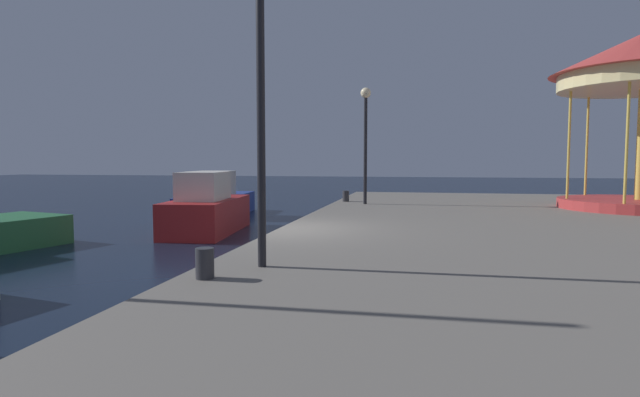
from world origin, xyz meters
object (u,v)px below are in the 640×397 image
(motorboat_blue, at_px, (216,199))
(bollard_south, at_px, (205,263))
(motorboat_red, at_px, (207,210))
(bollard_center, at_px, (346,196))
(lamp_post_mid_promenade, at_px, (260,42))
(lamp_post_far_end, at_px, (366,124))

(motorboat_blue, distance_m, bollard_south, 15.06)
(motorboat_red, distance_m, bollard_center, 5.25)
(motorboat_red, xyz_separation_m, lamp_post_mid_promenade, (4.53, -8.29, 3.24))
(motorboat_blue, xyz_separation_m, bollard_center, (5.69, -1.36, 0.31))
(motorboat_red, height_order, lamp_post_far_end, lamp_post_far_end)
(lamp_post_mid_promenade, relative_size, bollard_south, 11.76)
(motorboat_blue, bearing_deg, lamp_post_far_end, -19.23)
(motorboat_blue, bearing_deg, motorboat_red, -70.21)
(bollard_south, bearing_deg, bollard_center, 90.23)
(lamp_post_mid_promenade, bearing_deg, bollard_south, -119.81)
(lamp_post_mid_promenade, distance_m, bollard_center, 12.09)
(lamp_post_mid_promenade, xyz_separation_m, bollard_center, (-0.55, 11.70, -2.98))
(motorboat_blue, xyz_separation_m, lamp_post_mid_promenade, (6.24, -13.06, 3.29))
(motorboat_blue, bearing_deg, lamp_post_mid_promenade, -64.46)
(motorboat_blue, height_order, bollard_center, motorboat_blue)
(motorboat_red, distance_m, bollard_south, 10.01)
(lamp_post_mid_promenade, height_order, bollard_south, lamp_post_mid_promenade)
(lamp_post_far_end, relative_size, bollard_south, 10.01)
(motorboat_blue, distance_m, lamp_post_mid_promenade, 14.84)
(lamp_post_far_end, bearing_deg, motorboat_blue, 160.77)
(lamp_post_mid_promenade, bearing_deg, motorboat_red, 118.63)
(motorboat_red, relative_size, bollard_south, 11.26)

